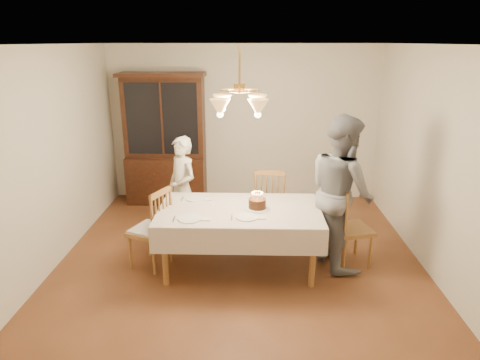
{
  "coord_description": "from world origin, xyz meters",
  "views": [
    {
      "loc": [
        0.13,
        -4.66,
        2.63
      ],
      "look_at": [
        0.0,
        0.2,
        1.05
      ],
      "focal_mm": 32.0,
      "sensor_mm": 36.0,
      "label": 1
    }
  ],
  "objects_px": {
    "chair_far_side": "(269,205)",
    "birthday_cake": "(257,204)",
    "dining_table": "(240,215)",
    "elderly_woman": "(182,188)",
    "china_hutch": "(165,142)"
  },
  "relations": [
    {
      "from": "chair_far_side",
      "to": "birthday_cake",
      "type": "height_order",
      "value": "chair_far_side"
    },
    {
      "from": "dining_table",
      "to": "birthday_cake",
      "type": "distance_m",
      "value": 0.25
    },
    {
      "from": "dining_table",
      "to": "birthday_cake",
      "type": "bearing_deg",
      "value": 2.5
    },
    {
      "from": "dining_table",
      "to": "chair_far_side",
      "type": "height_order",
      "value": "chair_far_side"
    },
    {
      "from": "elderly_woman",
      "to": "china_hutch",
      "type": "bearing_deg",
      "value": 156.72
    },
    {
      "from": "elderly_woman",
      "to": "birthday_cake",
      "type": "distance_m",
      "value": 1.3
    },
    {
      "from": "dining_table",
      "to": "elderly_woman",
      "type": "xyz_separation_m",
      "value": [
        -0.8,
        0.83,
        0.03
      ]
    },
    {
      "from": "chair_far_side",
      "to": "elderly_woman",
      "type": "distance_m",
      "value": 1.23
    },
    {
      "from": "dining_table",
      "to": "elderly_woman",
      "type": "height_order",
      "value": "elderly_woman"
    },
    {
      "from": "china_hutch",
      "to": "chair_far_side",
      "type": "bearing_deg",
      "value": -37.99
    },
    {
      "from": "elderly_woman",
      "to": "dining_table",
      "type": "bearing_deg",
      "value": 1.75
    },
    {
      "from": "china_hutch",
      "to": "birthday_cake",
      "type": "xyz_separation_m",
      "value": [
        1.51,
        -2.25,
        -0.23
      ]
    },
    {
      "from": "china_hutch",
      "to": "elderly_woman",
      "type": "xyz_separation_m",
      "value": [
        0.5,
        -1.43,
        -0.32
      ]
    },
    {
      "from": "china_hutch",
      "to": "elderly_woman",
      "type": "distance_m",
      "value": 1.54
    },
    {
      "from": "chair_far_side",
      "to": "birthday_cake",
      "type": "relative_size",
      "value": 3.33
    }
  ]
}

